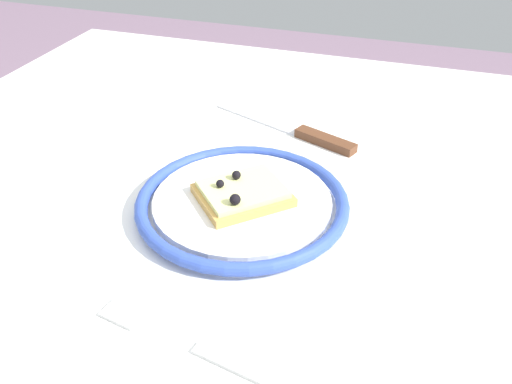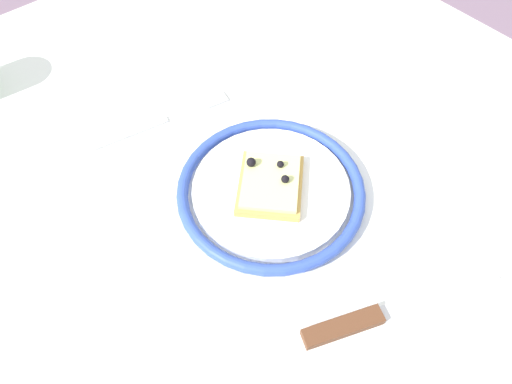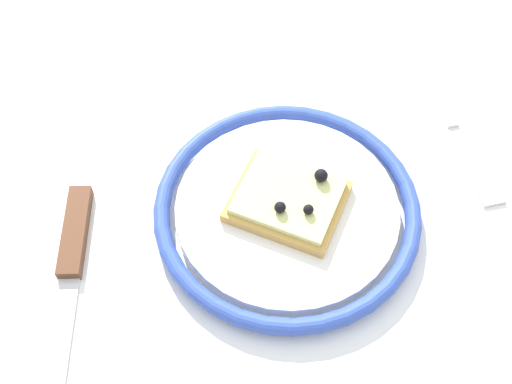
{
  "view_description": "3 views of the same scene",
  "coord_description": "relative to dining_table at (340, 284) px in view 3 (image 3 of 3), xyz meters",
  "views": [
    {
      "loc": [
        -0.43,
        -0.22,
        1.13
      ],
      "look_at": [
        0.07,
        -0.06,
        0.77
      ],
      "focal_mm": 38.44,
      "sensor_mm": 36.0,
      "label": 1
    },
    {
      "loc": [
        0.28,
        -0.28,
        1.25
      ],
      "look_at": [
        0.03,
        -0.07,
        0.78
      ],
      "focal_mm": 32.21,
      "sensor_mm": 36.0,
      "label": 2
    },
    {
      "loc": [
        0.19,
        0.22,
        1.25
      ],
      "look_at": [
        0.06,
        -0.06,
        0.79
      ],
      "focal_mm": 44.68,
      "sensor_mm": 36.0,
      "label": 3
    }
  ],
  "objects": [
    {
      "name": "dining_table",
      "position": [
        0.0,
        0.0,
        0.0
      ],
      "size": [
        1.12,
        0.95,
        0.76
      ],
      "color": "white",
      "rests_on": "ground_plane"
    },
    {
      "name": "plate",
      "position": [
        0.04,
        -0.05,
        0.09
      ],
      "size": [
        0.24,
        0.24,
        0.02
      ],
      "color": "white",
      "rests_on": "dining_table"
    },
    {
      "name": "pizza_slice_near",
      "position": [
        0.04,
        -0.05,
        0.11
      ],
      "size": [
        0.12,
        0.12,
        0.03
      ],
      "color": "tan",
      "rests_on": "plate"
    },
    {
      "name": "knife",
      "position": [
        0.23,
        -0.07,
        0.09
      ],
      "size": [
        0.11,
        0.23,
        0.01
      ],
      "color": "silver",
      "rests_on": "dining_table"
    },
    {
      "name": "fork",
      "position": [
        -0.16,
        -0.08,
        0.08
      ],
      "size": [
        0.05,
        0.2,
        0.0
      ],
      "color": "silver",
      "rests_on": "dining_table"
    }
  ]
}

